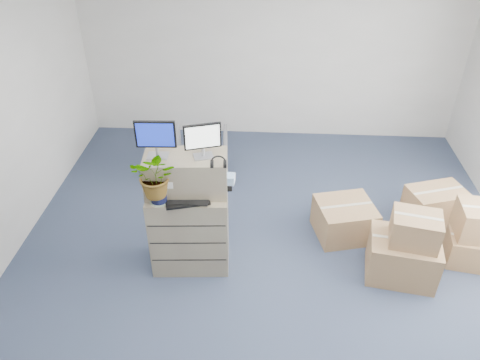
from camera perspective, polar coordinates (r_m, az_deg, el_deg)
name	(u,v)px	position (r m, az deg, el deg)	size (l,w,h in m)	color
ground	(266,282)	(5.36, 3.14, -12.35)	(7.00, 7.00, 0.00)	#29324A
wall_back	(272,53)	(7.60, 3.92, 15.17)	(6.00, 0.02, 2.80)	#BBB8B1
filing_cabinet_lower	(190,229)	(5.28, -6.12, -5.92)	(0.85, 0.52, 0.99)	#84715B
filing_cabinet_upper	(186,174)	(4.89, -6.57, 0.78)	(0.85, 0.43, 0.43)	#84715B
monitor_left	(156,137)	(4.70, -10.25, 5.17)	(0.41, 0.16, 0.40)	#99999E
monitor_right	(203,139)	(4.64, -4.59, 5.02)	(0.37, 0.20, 0.37)	#99999E
headphones	(218,162)	(4.57, -2.65, 2.18)	(0.15, 0.15, 0.02)	black
keyboard	(188,201)	(4.83, -6.39, -2.62)	(0.45, 0.19, 0.02)	black
mouse	(213,195)	(4.88, -3.27, -1.89)	(0.10, 0.06, 0.03)	silver
water_bottle	(191,183)	(4.92, -6.05, -0.35)	(0.07, 0.07, 0.23)	#9B9FA4
phone_dock	(185,189)	(4.97, -6.73, -1.07)	(0.05, 0.05, 0.12)	silver
external_drive	(223,186)	(5.00, -2.14, -0.72)	(0.19, 0.14, 0.06)	black
tissue_box	(223,178)	(4.98, -2.10, 0.19)	(0.25, 0.13, 0.09)	#3B7ECB
potted_plant	(157,180)	(4.73, -10.10, 0.00)	(0.52, 0.56, 0.48)	#8FA384
office_chair	(202,154)	(6.80, -4.69, 3.18)	(0.75, 0.70, 0.77)	slate
cardboard_boxes	(410,230)	(5.87, 20.06, -5.78)	(2.08, 1.64, 0.86)	#966F48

